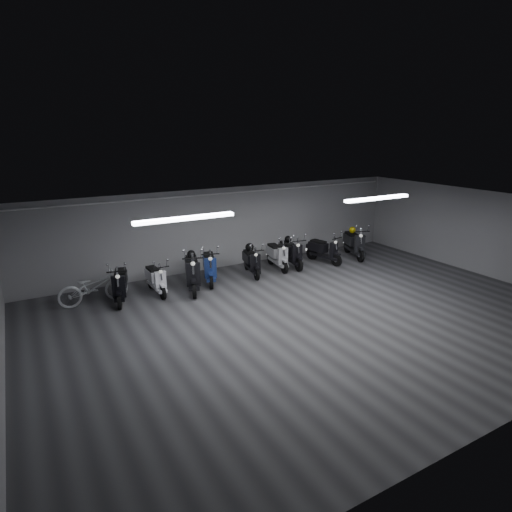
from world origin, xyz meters
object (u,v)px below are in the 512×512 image
scooter_9 (355,239)px  bicycle (93,283)px  scooter_7 (291,249)px  scooter_8 (324,246)px  scooter_1 (120,279)px  scooter_4 (209,262)px  helmet_1 (191,254)px  scooter_3 (192,267)px  helmet_2 (352,230)px  helmet_0 (288,239)px  scooter_2 (156,275)px  scooter_6 (278,251)px  scooter_5 (252,257)px  helmet_3 (250,247)px

scooter_9 → bicycle: 9.43m
scooter_7 → scooter_8: (1.31, -0.22, -0.03)m
scooter_1 → scooter_4: (2.83, 0.21, 0.02)m
helmet_1 → scooter_8: bearing=-0.2°
bicycle → scooter_7: bearing=-90.9°
scooter_8 → scooter_3: bearing=169.8°
scooter_3 → bicycle: 2.82m
scooter_4 → scooter_8: bearing=17.3°
helmet_2 → scooter_4: bearing=-179.2°
scooter_3 → helmet_0: 3.99m
scooter_2 → helmet_0: scooter_2 is taller
scooter_7 → scooter_2: bearing=-171.0°
bicycle → helmet_1: (2.88, -0.12, 0.45)m
scooter_7 → helmet_1: scooter_7 is taller
scooter_3 → helmet_1: bearing=90.0°
scooter_1 → scooter_3: size_ratio=0.89×
scooter_2 → helmet_0: (4.96, 0.46, 0.35)m
scooter_1 → scooter_7: (5.98, 0.27, 0.00)m
scooter_2 → scooter_6: 4.40m
scooter_4 → helmet_2: (5.99, 0.08, 0.32)m
scooter_4 → scooter_5: 1.51m
helmet_1 → scooter_1: bearing=-178.4°
scooter_6 → helmet_1: scooter_6 is taller
bicycle → helmet_1: bearing=-94.1°
scooter_3 → helmet_3: bearing=32.5°
scooter_4 → helmet_0: scooter_4 is taller
scooter_4 → scooter_9: bearing=17.8°
scooter_7 → scooter_9: 2.75m
scooter_4 → helmet_0: (3.18, 0.31, 0.27)m
bicycle → helmet_0: bicycle is taller
scooter_7 → helmet_1: bearing=-170.3°
scooter_7 → helmet_1: (-3.80, -0.21, 0.39)m
scooter_1 → scooter_7: bearing=18.8°
bicycle → helmet_2: bicycle is taller
scooter_8 → scooter_9: scooter_9 is taller
scooter_8 → helmet_1: 5.13m
scooter_3 → helmet_3: size_ratio=6.84×
scooter_3 → scooter_4: 0.84m
scooter_6 → bicycle: (-6.13, -0.11, -0.04)m
scooter_6 → scooter_4: bearing=-170.5°
scooter_5 → helmet_3: (0.05, 0.22, 0.29)m
scooter_1 → scooter_3: bearing=10.7°
scooter_6 → scooter_8: scooter_6 is taller
helmet_0 → scooter_5: bearing=-168.2°
scooter_1 → helmet_3: 4.40m
scooter_6 → scooter_2: bearing=-169.3°
scooter_4 → helmet_1: bearing=-148.0°
scooter_4 → scooter_5: bearing=17.8°
scooter_7 → scooter_8: bearing=-3.1°
scooter_1 → scooter_9: bearing=16.5°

